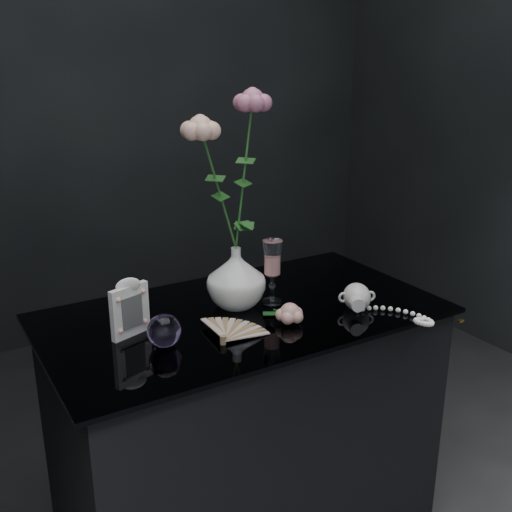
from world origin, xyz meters
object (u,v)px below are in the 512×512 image
loose_rose (290,313)px  pearl_jar (357,295)px  picture_frame (130,307)px  paperweight (164,331)px  wine_glass (272,272)px  vase (236,277)px

loose_rose → pearl_jar: size_ratio=0.60×
picture_frame → paperweight: (0.05, -0.10, -0.03)m
picture_frame → loose_rose: picture_frame is taller
wine_glass → paperweight: wine_glass is taller
loose_rose → vase: bearing=106.5°
vase → picture_frame: 0.31m
wine_glass → pearl_jar: bearing=-41.4°
vase → loose_rose: vase is taller
paperweight → pearl_jar: size_ratio=0.30×
picture_frame → pearl_jar: 0.60m
wine_glass → paperweight: 0.37m
paperweight → loose_rose: (0.32, -0.04, -0.01)m
vase → paperweight: (-0.26, -0.12, -0.04)m
pearl_jar → paperweight: bearing=-162.4°
wine_glass → loose_rose: size_ratio=1.13×
vase → pearl_jar: bearing=-33.8°
picture_frame → loose_rose: (0.37, -0.14, -0.05)m
vase → wine_glass: bearing=-16.3°
vase → loose_rose: bearing=-69.2°
pearl_jar → picture_frame: bearing=-171.1°
picture_frame → pearl_jar: (0.58, -0.15, -0.04)m
picture_frame → vase: bearing=-14.1°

